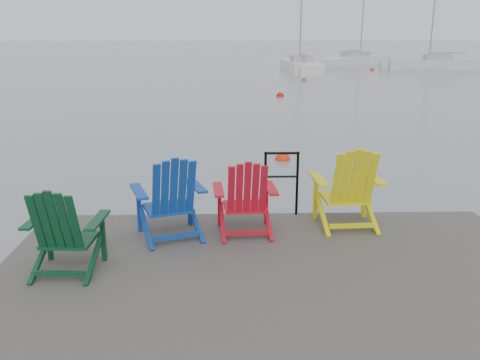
{
  "coord_description": "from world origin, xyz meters",
  "views": [
    {
      "loc": [
        -0.51,
        -4.21,
        2.94
      ],
      "look_at": [
        -0.3,
        2.99,
        0.85
      ],
      "focal_mm": 38.0,
      "sensor_mm": 36.0,
      "label": 1
    }
  ],
  "objects_px": {
    "chair_yellow": "(349,187)",
    "buoy_b": "(280,96)",
    "sailboat_far": "(433,65)",
    "chair_blue": "(170,197)",
    "buoy_a": "(283,160)",
    "handrail": "(281,177)",
    "chair_red": "(246,197)",
    "sailboat_near": "(300,67)",
    "buoy_c": "(304,81)",
    "buoy_d": "(372,70)",
    "chair_green": "(63,230)",
    "sailboat_mid": "(357,61)"
  },
  "relations": [
    {
      "from": "chair_yellow",
      "to": "buoy_b",
      "type": "distance_m",
      "value": 18.44
    },
    {
      "from": "chair_yellow",
      "to": "sailboat_far",
      "type": "xyz_separation_m",
      "value": [
        15.89,
        36.84,
        -0.69
      ]
    },
    {
      "from": "chair_blue",
      "to": "buoy_a",
      "type": "relative_size",
      "value": 2.84
    },
    {
      "from": "handrail",
      "to": "chair_blue",
      "type": "distance_m",
      "value": 1.64
    },
    {
      "from": "chair_red",
      "to": "sailboat_far",
      "type": "relative_size",
      "value": 0.1
    },
    {
      "from": "chair_yellow",
      "to": "sailboat_near",
      "type": "height_order",
      "value": "sailboat_near"
    },
    {
      "from": "handrail",
      "to": "chair_red",
      "type": "height_order",
      "value": "chair_red"
    },
    {
      "from": "buoy_c",
      "to": "buoy_d",
      "type": "height_order",
      "value": "buoy_d"
    },
    {
      "from": "chair_green",
      "to": "buoy_a",
      "type": "bearing_deg",
      "value": 69.6
    },
    {
      "from": "chair_blue",
      "to": "sailboat_mid",
      "type": "distance_m",
      "value": 45.97
    },
    {
      "from": "chair_yellow",
      "to": "buoy_a",
      "type": "distance_m",
      "value": 5.78
    },
    {
      "from": "buoy_b",
      "to": "buoy_d",
      "type": "relative_size",
      "value": 1.0
    },
    {
      "from": "chair_blue",
      "to": "buoy_c",
      "type": "bearing_deg",
      "value": 58.94
    },
    {
      "from": "handrail",
      "to": "buoy_d",
      "type": "height_order",
      "value": "handrail"
    },
    {
      "from": "chair_yellow",
      "to": "sailboat_mid",
      "type": "distance_m",
      "value": 45.08
    },
    {
      "from": "chair_green",
      "to": "buoy_d",
      "type": "relative_size",
      "value": 2.5
    },
    {
      "from": "chair_blue",
      "to": "buoy_d",
      "type": "height_order",
      "value": "chair_blue"
    },
    {
      "from": "buoy_a",
      "to": "buoy_b",
      "type": "bearing_deg",
      "value": 84.27
    },
    {
      "from": "sailboat_mid",
      "to": "chair_green",
      "type": "bearing_deg",
      "value": -66.29
    },
    {
      "from": "handrail",
      "to": "buoy_c",
      "type": "xyz_separation_m",
      "value": [
        4.29,
        26.17,
        -1.04
      ]
    },
    {
      "from": "chair_yellow",
      "to": "sailboat_mid",
      "type": "xyz_separation_m",
      "value": [
        11.21,
        43.66,
        -0.69
      ]
    },
    {
      "from": "buoy_b",
      "to": "buoy_d",
      "type": "bearing_deg",
      "value": 61.67
    },
    {
      "from": "handrail",
      "to": "buoy_b",
      "type": "bearing_deg",
      "value": 83.98
    },
    {
      "from": "chair_green",
      "to": "sailboat_mid",
      "type": "height_order",
      "value": "sailboat_mid"
    },
    {
      "from": "chair_blue",
      "to": "sailboat_near",
      "type": "distance_m",
      "value": 36.04
    },
    {
      "from": "chair_red",
      "to": "sailboat_mid",
      "type": "height_order",
      "value": "sailboat_mid"
    },
    {
      "from": "buoy_a",
      "to": "buoy_d",
      "type": "bearing_deg",
      "value": 70.51
    },
    {
      "from": "sailboat_mid",
      "to": "sailboat_far",
      "type": "xyz_separation_m",
      "value": [
        4.69,
        -6.82,
        0.0
      ]
    },
    {
      "from": "buoy_a",
      "to": "buoy_c",
      "type": "height_order",
      "value": "buoy_a"
    },
    {
      "from": "buoy_d",
      "to": "chair_yellow",
      "type": "bearing_deg",
      "value": -106.29
    },
    {
      "from": "chair_blue",
      "to": "buoy_a",
      "type": "xyz_separation_m",
      "value": [
        2.05,
        5.98,
        -1.03
      ]
    },
    {
      "from": "sailboat_near",
      "to": "sailboat_far",
      "type": "bearing_deg",
      "value": 7.26
    },
    {
      "from": "sailboat_mid",
      "to": "buoy_b",
      "type": "bearing_deg",
      "value": -70.28
    },
    {
      "from": "chair_green",
      "to": "chair_red",
      "type": "xyz_separation_m",
      "value": [
        1.93,
        1.03,
        0.01
      ]
    },
    {
      "from": "sailboat_near",
      "to": "buoy_a",
      "type": "bearing_deg",
      "value": -100.35
    },
    {
      "from": "sailboat_mid",
      "to": "buoy_a",
      "type": "relative_size",
      "value": 35.61
    },
    {
      "from": "handrail",
      "to": "buoy_a",
      "type": "height_order",
      "value": "handrail"
    },
    {
      "from": "chair_green",
      "to": "chair_yellow",
      "type": "height_order",
      "value": "chair_yellow"
    },
    {
      "from": "chair_yellow",
      "to": "sailboat_mid",
      "type": "height_order",
      "value": "sailboat_mid"
    },
    {
      "from": "sailboat_far",
      "to": "buoy_a",
      "type": "xyz_separation_m",
      "value": [
        -16.09,
        -31.15,
        -0.36
      ]
    },
    {
      "from": "sailboat_mid",
      "to": "buoy_c",
      "type": "distance_m",
      "value": 18.67
    },
    {
      "from": "sailboat_near",
      "to": "sailboat_far",
      "type": "height_order",
      "value": "sailboat_near"
    },
    {
      "from": "chair_green",
      "to": "sailboat_far",
      "type": "height_order",
      "value": "sailboat_far"
    },
    {
      "from": "chair_yellow",
      "to": "buoy_a",
      "type": "bearing_deg",
      "value": 88.99
    },
    {
      "from": "sailboat_near",
      "to": "buoy_c",
      "type": "height_order",
      "value": "sailboat_near"
    },
    {
      "from": "chair_blue",
      "to": "chair_yellow",
      "type": "height_order",
      "value": "chair_yellow"
    },
    {
      "from": "handrail",
      "to": "buoy_c",
      "type": "height_order",
      "value": "handrail"
    },
    {
      "from": "chair_green",
      "to": "sailboat_mid",
      "type": "distance_m",
      "value": 47.16
    },
    {
      "from": "chair_yellow",
      "to": "buoy_c",
      "type": "bearing_deg",
      "value": 79.55
    },
    {
      "from": "chair_yellow",
      "to": "chair_red",
      "type": "bearing_deg",
      "value": -174.45
    }
  ]
}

